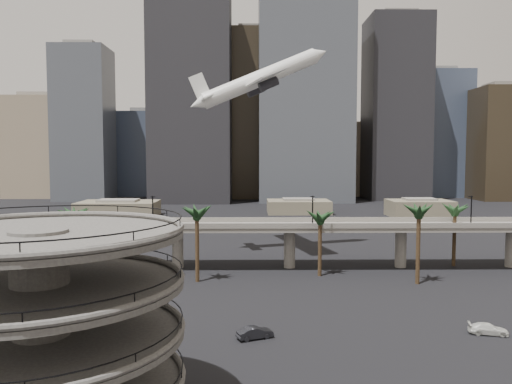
{
  "coord_description": "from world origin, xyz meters",
  "views": [
    {
      "loc": [
        3.24,
        -42.04,
        21.83
      ],
      "look_at": [
        4.07,
        28.0,
        16.87
      ],
      "focal_mm": 35.0,
      "sensor_mm": 36.0,
      "label": 1
    }
  ],
  "objects_px": {
    "parking_ramp": "(41,312)",
    "overpass": "(234,231)",
    "car_b": "(255,333)",
    "airborne_jet": "(260,79)",
    "car_a": "(153,354)",
    "car_c": "(488,329)"
  },
  "relations": [
    {
      "from": "parking_ramp",
      "to": "overpass",
      "type": "xyz_separation_m",
      "value": [
        13.0,
        59.0,
        -2.5
      ]
    },
    {
      "from": "overpass",
      "to": "car_b",
      "type": "height_order",
      "value": "overpass"
    },
    {
      "from": "airborne_jet",
      "to": "car_b",
      "type": "distance_m",
      "value": 66.73
    },
    {
      "from": "overpass",
      "to": "car_a",
      "type": "height_order",
      "value": "overpass"
    },
    {
      "from": "overpass",
      "to": "car_c",
      "type": "relative_size",
      "value": 28.18
    },
    {
      "from": "airborne_jet",
      "to": "car_a",
      "type": "xyz_separation_m",
      "value": [
        -12.63,
        -60.77,
        -38.5
      ]
    },
    {
      "from": "airborne_jet",
      "to": "car_b",
      "type": "height_order",
      "value": "airborne_jet"
    },
    {
      "from": "overpass",
      "to": "airborne_jet",
      "type": "distance_m",
      "value": 36.02
    },
    {
      "from": "car_c",
      "to": "parking_ramp",
      "type": "bearing_deg",
      "value": 128.35
    },
    {
      "from": "parking_ramp",
      "to": "airborne_jet",
      "type": "relative_size",
      "value": 0.68
    },
    {
      "from": "car_a",
      "to": "parking_ramp",
      "type": "bearing_deg",
      "value": 146.26
    },
    {
      "from": "parking_ramp",
      "to": "car_b",
      "type": "relative_size",
      "value": 5.0
    },
    {
      "from": "airborne_jet",
      "to": "car_c",
      "type": "relative_size",
      "value": 7.09
    },
    {
      "from": "airborne_jet",
      "to": "car_c",
      "type": "bearing_deg",
      "value": -76.83
    },
    {
      "from": "car_c",
      "to": "airborne_jet",
      "type": "bearing_deg",
      "value": 39.89
    },
    {
      "from": "parking_ramp",
      "to": "airborne_jet",
      "type": "xyz_separation_m",
      "value": [
        18.46,
        74.96,
        29.33
      ]
    },
    {
      "from": "airborne_jet",
      "to": "overpass",
      "type": "bearing_deg",
      "value": -122.6
    },
    {
      "from": "car_a",
      "to": "airborne_jet",
      "type": "bearing_deg",
      "value": -23.17
    },
    {
      "from": "parking_ramp",
      "to": "airborne_jet",
      "type": "distance_m",
      "value": 82.59
    },
    {
      "from": "overpass",
      "to": "car_a",
      "type": "relative_size",
      "value": 33.45
    },
    {
      "from": "parking_ramp",
      "to": "car_a",
      "type": "bearing_deg",
      "value": 67.68
    },
    {
      "from": "parking_ramp",
      "to": "car_c",
      "type": "distance_m",
      "value": 51.23
    }
  ]
}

